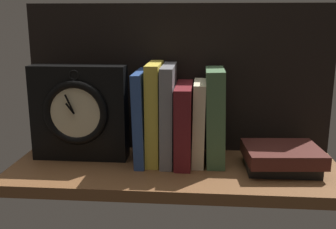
% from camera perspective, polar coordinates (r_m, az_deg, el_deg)
% --- Properties ---
extents(ground_plane, '(0.73, 0.27, 0.03)m').
position_cam_1_polar(ground_plane, '(0.90, 0.97, -8.17)').
color(ground_plane, brown).
extents(back_panel, '(0.73, 0.01, 0.36)m').
position_cam_1_polar(back_panel, '(0.98, 1.53, 5.13)').
color(back_panel, black).
rests_on(back_panel, ground_plane).
extents(book_blue_modern, '(0.03, 0.15, 0.21)m').
position_cam_1_polar(book_blue_modern, '(0.91, -3.70, -0.26)').
color(book_blue_modern, '#2D4C8E').
rests_on(book_blue_modern, ground_plane).
extents(book_yellow_seinlanguage, '(0.03, 0.13, 0.23)m').
position_cam_1_polar(book_yellow_seinlanguage, '(0.91, -1.92, 0.26)').
color(book_yellow_seinlanguage, gold).
rests_on(book_yellow_seinlanguage, ground_plane).
extents(book_gray_chess, '(0.03, 0.15, 0.22)m').
position_cam_1_polar(book_gray_chess, '(0.91, 0.08, 0.09)').
color(book_gray_chess, gray).
rests_on(book_gray_chess, ground_plane).
extents(book_maroon_dawkins, '(0.04, 0.16, 0.18)m').
position_cam_1_polar(book_maroon_dawkins, '(0.91, 2.27, -1.28)').
color(book_maroon_dawkins, maroon).
rests_on(book_maroon_dawkins, ground_plane).
extents(book_cream_twain, '(0.03, 0.12, 0.19)m').
position_cam_1_polar(book_cream_twain, '(0.91, 4.43, -1.11)').
color(book_cream_twain, beige).
rests_on(book_cream_twain, ground_plane).
extents(book_green_romantic, '(0.05, 0.12, 0.21)m').
position_cam_1_polar(book_green_romantic, '(0.90, 6.74, -0.27)').
color(book_green_romantic, '#476B44').
rests_on(book_green_romantic, ground_plane).
extents(framed_clock, '(0.22, 0.07, 0.22)m').
position_cam_1_polar(framed_clock, '(0.94, -12.58, 0.26)').
color(framed_clock, black).
rests_on(framed_clock, ground_plane).
extents(book_stack_side, '(0.17, 0.15, 0.05)m').
position_cam_1_polar(book_stack_side, '(0.90, 15.92, -5.95)').
color(book_stack_side, black).
rests_on(book_stack_side, ground_plane).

